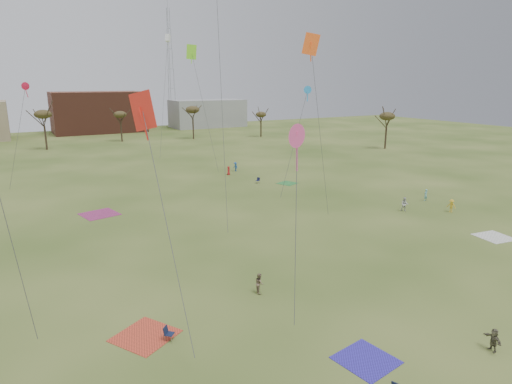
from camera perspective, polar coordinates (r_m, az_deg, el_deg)
ground at (r=31.46m, az=11.01°, el=-14.56°), size 260.00×260.00×0.00m
spectator_fore_b at (r=32.50m, az=0.45°, el=-11.80°), size 0.78×0.88×1.51m
spectator_fore_c at (r=29.63m, az=28.56°, el=-16.57°), size 0.70×1.34×1.38m
flyer_mid_b at (r=56.43m, az=24.11°, el=-1.65°), size 0.95×1.16×1.56m
flyer_mid_c at (r=60.55m, az=21.24°, el=-0.36°), size 0.62×0.46×1.55m
spectator_mid_e at (r=54.77m, az=18.80°, el=-1.54°), size 1.04×1.05×1.71m
flyer_far_b at (r=72.37m, az=-3.60°, el=2.80°), size 0.74×0.83×1.43m
flyer_far_c at (r=75.28m, az=-2.70°, el=3.32°), size 0.73×1.09×1.57m
blanket_red at (r=28.76m, az=-14.23°, el=-17.73°), size 4.44×4.44×0.03m
blanket_blue at (r=26.69m, az=14.16°, el=-20.49°), size 3.35×3.35×0.03m
blanket_cream at (r=49.64m, az=28.63°, el=-5.18°), size 3.45×3.45×0.03m
blanket_plum at (r=54.10m, az=-19.73°, el=-2.74°), size 4.59×4.59×0.03m
blanket_olive at (r=66.47m, az=4.12°, el=1.14°), size 3.29×3.29×0.03m
camp_chair_left at (r=27.94m, az=-11.25°, el=-17.96°), size 0.74×0.74×0.87m
camp_chair_right at (r=66.35m, az=0.21°, el=1.38°), size 0.70×0.68×0.87m
kites_aloft at (r=53.05m, az=-6.94°, el=21.12°), size 41.26×71.12×27.85m
tree_line at (r=101.43m, az=-20.45°, el=8.87°), size 117.44×49.32×8.91m
building_brick at (r=143.01m, az=-19.89°, el=9.79°), size 26.00×16.00×12.00m
building_grey at (r=150.89m, az=-6.33°, el=10.15°), size 24.00×12.00×9.00m
radio_tower at (r=153.64m, az=-11.10°, el=15.54°), size 1.51×1.72×41.00m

